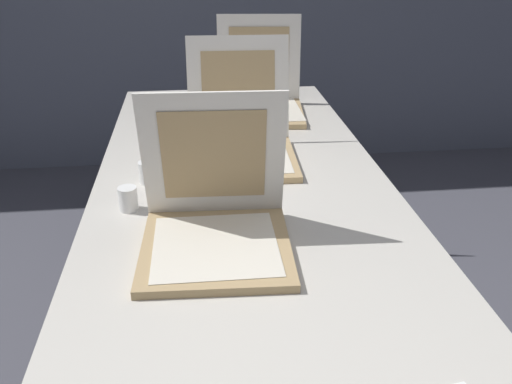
# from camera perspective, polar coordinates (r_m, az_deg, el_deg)

# --- Properties ---
(table) EXTENTS (0.96, 2.34, 0.75)m
(table) POSITION_cam_1_polar(r_m,az_deg,el_deg) (1.77, -1.28, -0.59)
(table) COLOR beige
(table) RESTS_ON ground
(pizza_box_front) EXTENTS (0.39, 0.40, 0.39)m
(pizza_box_front) POSITION_cam_1_polar(r_m,az_deg,el_deg) (1.40, -4.24, -3.59)
(pizza_box_front) COLOR tan
(pizza_box_front) RESTS_ON table
(pizza_box_middle) EXTENTS (0.40, 0.47, 0.39)m
(pizza_box_middle) POSITION_cam_1_polar(r_m,az_deg,el_deg) (1.95, -1.61, 5.20)
(pizza_box_middle) COLOR tan
(pizza_box_middle) RESTS_ON table
(pizza_box_back) EXTENTS (0.42, 0.45, 0.40)m
(pizza_box_back) POSITION_cam_1_polar(r_m,az_deg,el_deg) (2.45, 0.37, 9.60)
(pizza_box_back) COLOR tan
(pizza_box_back) RESTS_ON table
(cup_white_near_center) EXTENTS (0.06, 0.06, 0.07)m
(cup_white_near_center) POSITION_cam_1_polar(r_m,az_deg,el_deg) (1.63, -13.20, -0.69)
(cup_white_near_center) COLOR white
(cup_white_near_center) RESTS_ON table
(cup_white_mid) EXTENTS (0.06, 0.06, 0.07)m
(cup_white_mid) POSITION_cam_1_polar(r_m,az_deg,el_deg) (1.79, -11.27, 2.02)
(cup_white_mid) COLOR white
(cup_white_mid) RESTS_ON table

